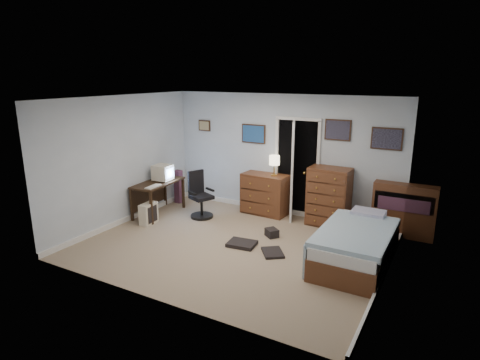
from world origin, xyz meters
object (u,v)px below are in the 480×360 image
(office_chair, at_px, (200,200))
(low_dresser, at_px, (265,194))
(tall_dresser, at_px, (329,197))
(bed, at_px, (356,244))
(computer_desk, at_px, (155,189))

(office_chair, distance_m, low_dresser, 1.37)
(low_dresser, bearing_deg, tall_dresser, 2.71)
(low_dresser, distance_m, bed, 2.65)
(computer_desk, relative_size, tall_dresser, 1.09)
(low_dresser, bearing_deg, bed, -28.30)
(tall_dresser, height_order, bed, tall_dresser)
(computer_desk, bearing_deg, low_dresser, 25.50)
(bed, bearing_deg, low_dresser, 148.18)
(office_chair, distance_m, bed, 3.37)
(office_chair, bearing_deg, computer_desk, -140.05)
(office_chair, bearing_deg, low_dresser, 61.18)
(low_dresser, bearing_deg, computer_desk, -146.90)
(computer_desk, distance_m, bed, 4.28)
(low_dresser, xyz_separation_m, bed, (2.25, -1.41, -0.12))
(tall_dresser, bearing_deg, bed, -55.81)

